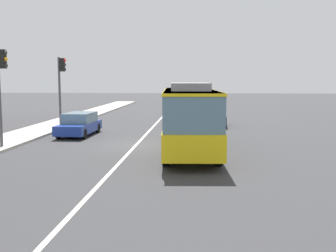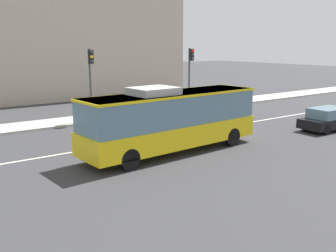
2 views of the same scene
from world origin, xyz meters
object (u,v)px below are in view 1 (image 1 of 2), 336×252
object	(u,v)px
transit_bus	(189,116)
sedan_blue	(79,124)
traffic_light_near_corner	(1,80)
traffic_light_mid_block	(61,80)
sedan_black	(214,116)

from	to	relation	value
transit_bus	sedan_blue	size ratio (longest dim) A/B	2.22
traffic_light_near_corner	traffic_light_mid_block	bearing A→B (deg)	93.21
transit_bus	sedan_black	world-z (taller)	transit_bus
transit_bus	sedan_black	distance (m)	11.74
transit_bus	sedan_blue	world-z (taller)	transit_bus
transit_bus	sedan_black	bearing A→B (deg)	-11.87
sedan_black	transit_bus	bearing A→B (deg)	174.05
transit_bus	sedan_black	size ratio (longest dim) A/B	2.21
sedan_blue	sedan_black	bearing A→B (deg)	126.44
transit_bus	traffic_light_near_corner	world-z (taller)	traffic_light_near_corner
traffic_light_near_corner	traffic_light_mid_block	distance (m)	8.90
sedan_blue	traffic_light_mid_block	xyz separation A→B (m)	(3.54, 2.31, 2.84)
sedan_black	traffic_light_near_corner	world-z (taller)	traffic_light_near_corner
traffic_light_near_corner	transit_bus	bearing A→B (deg)	3.66
traffic_light_near_corner	traffic_light_mid_block	world-z (taller)	same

